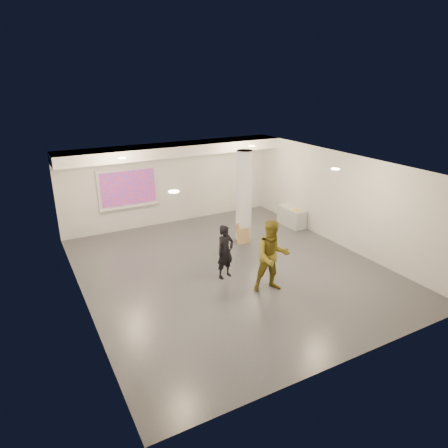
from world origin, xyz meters
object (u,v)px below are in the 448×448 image
credenza (292,217)px  man (272,256)px  projection_screen (128,188)px  column (244,196)px  woman (225,252)px

credenza → man: man is taller
credenza → man: (-3.37, -3.54, 0.61)m
projection_screen → credenza: size_ratio=1.81×
column → woman: size_ratio=2.00×
column → credenza: column is taller
projection_screen → man: (1.95, -5.96, -0.58)m
projection_screen → man: projection_screen is taller
column → man: 3.54m
projection_screen → woman: 5.00m
woman → credenza: bearing=16.6°
projection_screen → woman: (1.24, -4.78, -0.78)m
projection_screen → credenza: 5.96m
projection_screen → woman: projection_screen is taller
credenza → woman: (-4.08, -2.36, 0.41)m
woman → man: 1.39m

